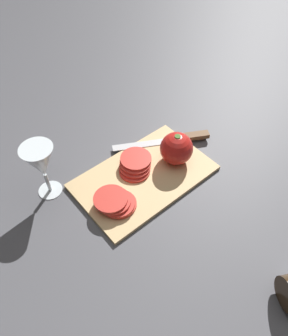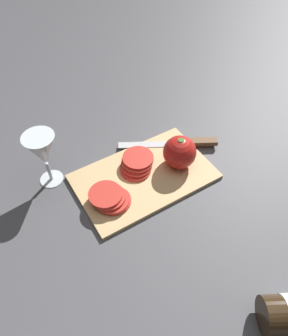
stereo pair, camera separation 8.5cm
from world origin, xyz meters
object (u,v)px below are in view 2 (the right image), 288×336
at_px(wine_glass, 43,152).
at_px(knife, 189,142).
at_px(whole_tomato, 180,152).
at_px(tomato_slice_stack_far, 110,198).
at_px(tomato_slice_stack_near, 137,164).

distance_m(wine_glass, knife, 0.41).
height_order(wine_glass, whole_tomato, wine_glass).
bearing_deg(tomato_slice_stack_far, wine_glass, -57.36).
xyz_separation_m(wine_glass, tomato_slice_stack_far, (-0.10, 0.15, -0.08)).
relative_size(wine_glass, tomato_slice_stack_far, 1.56).
xyz_separation_m(knife, tomato_slice_stack_near, (0.18, -0.00, 0.01)).
relative_size(whole_tomato, tomato_slice_stack_far, 0.90).
height_order(wine_glass, knife, wine_glass).
height_order(knife, tomato_slice_stack_near, tomato_slice_stack_near).
distance_m(wine_glass, whole_tomato, 0.35).
bearing_deg(tomato_slice_stack_near, wine_glass, -23.09).
height_order(tomato_slice_stack_near, tomato_slice_stack_far, same).
relative_size(whole_tomato, knife, 0.35).
relative_size(tomato_slice_stack_near, tomato_slice_stack_far, 1.01).
xyz_separation_m(tomato_slice_stack_near, tomato_slice_stack_far, (0.11, 0.06, 0.00)).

